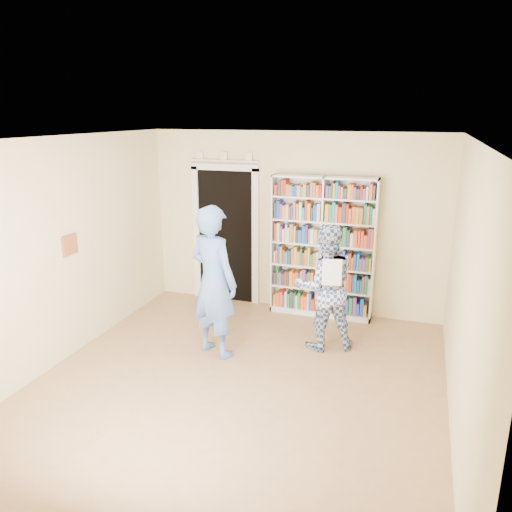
{
  "coord_description": "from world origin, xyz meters",
  "views": [
    {
      "loc": [
        1.79,
        -4.65,
        2.96
      ],
      "look_at": [
        -0.07,
        0.9,
        1.26
      ],
      "focal_mm": 35.0,
      "sensor_mm": 36.0,
      "label": 1
    }
  ],
  "objects": [
    {
      "name": "ceiling",
      "position": [
        0.0,
        0.0,
        2.7
      ],
      "size": [
        5.0,
        5.0,
        0.0
      ],
      "primitive_type": "plane",
      "rotation": [
        3.14,
        0.0,
        0.0
      ],
      "color": "white",
      "rests_on": "wall_back"
    },
    {
      "name": "floor",
      "position": [
        0.0,
        0.0,
        0.0
      ],
      "size": [
        5.0,
        5.0,
        0.0
      ],
      "primitive_type": "plane",
      "color": "#956B48",
      "rests_on": "ground"
    },
    {
      "name": "wall_right",
      "position": [
        2.25,
        0.0,
        1.35
      ],
      "size": [
        0.0,
        5.0,
        5.0
      ],
      "primitive_type": "plane",
      "rotation": [
        1.57,
        0.0,
        -1.57
      ],
      "color": "beige",
      "rests_on": "floor"
    },
    {
      "name": "bookshelf",
      "position": [
        0.48,
        2.34,
        1.06
      ],
      "size": [
        1.52,
        0.28,
        2.09
      ],
      "rotation": [
        0.0,
        0.0,
        -0.28
      ],
      "color": "white",
      "rests_on": "floor"
    },
    {
      "name": "man_plaid",
      "position": [
        0.73,
        1.28,
        0.82
      ],
      "size": [
        0.98,
        0.89,
        1.64
      ],
      "primitive_type": "imported",
      "rotation": [
        0.0,
        0.0,
        3.56
      ],
      "color": "navy",
      "rests_on": "floor"
    },
    {
      "name": "wall_back",
      "position": [
        0.0,
        2.5,
        1.35
      ],
      "size": [
        4.5,
        0.0,
        4.5
      ],
      "primitive_type": "plane",
      "rotation": [
        1.57,
        0.0,
        0.0
      ],
      "color": "beige",
      "rests_on": "floor"
    },
    {
      "name": "doorway",
      "position": [
        -1.1,
        2.48,
        1.18
      ],
      "size": [
        1.1,
        0.08,
        2.43
      ],
      "color": "black",
      "rests_on": "floor"
    },
    {
      "name": "paper_sheet",
      "position": [
        0.86,
        1.0,
        1.12
      ],
      "size": [
        0.23,
        0.06,
        0.33
      ],
      "primitive_type": "cube",
      "rotation": [
        0.0,
        0.0,
        0.23
      ],
      "color": "white",
      "rests_on": "man_plaid"
    },
    {
      "name": "wall_art",
      "position": [
        -2.23,
        0.2,
        1.4
      ],
      "size": [
        0.03,
        0.25,
        0.25
      ],
      "primitive_type": "cube",
      "color": "brown",
      "rests_on": "wall_left"
    },
    {
      "name": "man_blue",
      "position": [
        -0.54,
        0.67,
        0.96
      ],
      "size": [
        0.82,
        0.69,
        1.91
      ],
      "primitive_type": "imported",
      "rotation": [
        0.0,
        0.0,
        2.75
      ],
      "color": "#5474BA",
      "rests_on": "floor"
    },
    {
      "name": "wall_left",
      "position": [
        -2.25,
        0.0,
        1.35
      ],
      "size": [
        0.0,
        5.0,
        5.0
      ],
      "primitive_type": "plane",
      "rotation": [
        1.57,
        0.0,
        1.57
      ],
      "color": "beige",
      "rests_on": "floor"
    }
  ]
}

